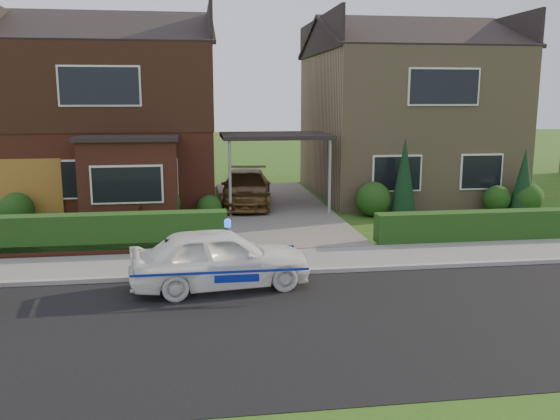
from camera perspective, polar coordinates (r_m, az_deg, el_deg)
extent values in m
plane|color=#284C14|center=(11.15, 7.30, -10.61)|extent=(120.00, 120.00, 0.00)
cube|color=black|center=(11.15, 7.30, -10.61)|extent=(60.00, 6.00, 0.02)
cube|color=#9E9993|center=(13.93, 3.95, -5.87)|extent=(60.00, 0.16, 0.12)
cube|color=slate|center=(14.92, 3.10, -4.77)|extent=(60.00, 2.00, 0.10)
cube|color=#666059|center=(21.55, -0.49, 0.15)|extent=(3.80, 12.00, 0.12)
cube|color=brown|center=(24.19, -15.37, 7.72)|extent=(7.20, 8.00, 5.80)
cube|color=white|center=(20.65, -20.87, 2.73)|extent=(1.80, 0.08, 1.30)
cube|color=white|center=(20.19, -12.06, 3.04)|extent=(1.60, 0.08, 1.30)
cube|color=white|center=(20.18, -16.98, 11.35)|extent=(2.60, 0.08, 1.30)
cube|color=black|center=(24.17, -15.55, 11.15)|extent=(7.26, 8.06, 2.90)
cube|color=brown|center=(19.59, -14.28, 2.56)|extent=(3.00, 1.40, 2.70)
cube|color=black|center=(19.44, -14.48, 6.70)|extent=(3.20, 1.60, 0.14)
cube|color=#97805C|center=(25.53, 11.69, 8.02)|extent=(7.20, 8.00, 5.80)
cube|color=white|center=(21.35, 11.18, 3.48)|extent=(1.80, 0.08, 1.30)
cube|color=white|center=(22.60, 18.80, 3.51)|extent=(1.60, 0.08, 1.30)
cube|color=white|center=(21.76, 15.50, 11.36)|extent=(2.60, 0.08, 1.30)
cube|color=black|center=(21.22, -0.50, 7.17)|extent=(3.80, 3.00, 0.14)
cylinder|color=gray|center=(19.81, -4.83, 2.94)|extent=(0.10, 0.10, 2.70)
cylinder|color=gray|center=(20.29, 4.81, 3.13)|extent=(0.10, 0.10, 2.70)
cube|color=#986321|center=(20.88, -23.13, 1.68)|extent=(2.20, 0.10, 2.10)
cube|color=brown|center=(16.04, -18.60, -3.74)|extent=(7.70, 0.25, 0.36)
cube|color=#1C3B13|center=(16.23, -18.47, -4.22)|extent=(7.50, 0.55, 0.90)
cube|color=#1C3B13|center=(18.07, 20.65, -2.85)|extent=(7.50, 0.55, 0.80)
sphere|color=#1C3B13|center=(20.59, -24.02, 0.05)|extent=(1.08, 1.08, 1.08)
sphere|color=#1C3B13|center=(19.62, -11.47, 0.65)|extent=(1.32, 1.32, 1.32)
sphere|color=#1C3B13|center=(19.93, -6.80, 0.24)|extent=(0.84, 0.84, 0.84)
sphere|color=#1C3B13|center=(20.60, 8.97, 1.05)|extent=(1.20, 1.20, 1.20)
sphere|color=#1C3B13|center=(22.50, 20.15, 1.02)|extent=(0.96, 0.96, 0.96)
sphere|color=#1C3B13|center=(22.72, 22.74, 1.09)|extent=(1.08, 1.08, 1.08)
cone|color=black|center=(20.63, 11.85, 2.93)|extent=(0.90, 0.90, 2.60)
cone|color=black|center=(22.54, 22.40, 2.48)|extent=(0.90, 0.90, 2.20)
imported|color=white|center=(12.79, -5.76, -4.67)|extent=(2.04, 4.01, 1.31)
sphere|color=#193FF2|center=(12.62, -4.96, -1.43)|extent=(0.17, 0.17, 0.17)
cube|color=navy|center=(12.06, -5.59, -5.89)|extent=(3.53, 0.02, 0.05)
cube|color=navy|center=(13.55, -5.91, -4.01)|extent=(3.53, 0.01, 0.05)
ellipsoid|color=black|center=(12.63, -10.65, -3.75)|extent=(0.22, 0.17, 0.21)
sphere|color=white|center=(12.57, -10.59, -3.86)|extent=(0.11, 0.11, 0.11)
sphere|color=black|center=(12.57, -10.59, -3.16)|extent=(0.13, 0.13, 0.13)
cone|color=black|center=(12.57, -10.80, -2.86)|extent=(0.04, 0.04, 0.05)
cone|color=black|center=(12.57, -10.39, -2.85)|extent=(0.04, 0.04, 0.05)
imported|color=brown|center=(21.81, -3.28, 2.11)|extent=(2.26, 4.55, 1.27)
imported|color=gray|center=(17.76, -19.10, -1.74)|extent=(0.45, 0.36, 0.75)
imported|color=gray|center=(19.04, -13.56, -0.64)|extent=(0.52, 0.51, 0.74)
imported|color=gray|center=(18.55, -20.91, -1.38)|extent=(0.51, 0.51, 0.72)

